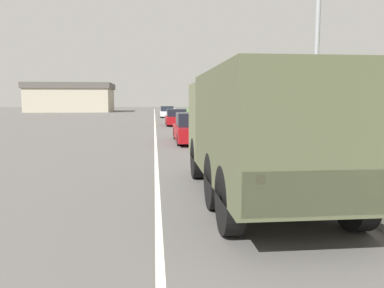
% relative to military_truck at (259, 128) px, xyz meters
% --- Properties ---
extents(ground_plane, '(180.00, 180.00, 0.00)m').
position_rel_military_truck_xyz_m(ground_plane, '(-2.15, 30.28, -1.53)').
color(ground_plane, '#565451').
extents(lane_centre_stripe, '(0.12, 120.00, 0.00)m').
position_rel_military_truck_xyz_m(lane_centre_stripe, '(-2.15, 30.28, -1.53)').
color(lane_centre_stripe, silver).
rests_on(lane_centre_stripe, ground).
extents(sidewalk_right, '(1.80, 120.00, 0.12)m').
position_rel_military_truck_xyz_m(sidewalk_right, '(2.35, 30.28, -1.47)').
color(sidewalk_right, beige).
rests_on(sidewalk_right, ground).
extents(grass_strip_right, '(7.00, 120.00, 0.02)m').
position_rel_military_truck_xyz_m(grass_strip_right, '(6.75, 30.28, -1.52)').
color(grass_strip_right, '#4C7538').
rests_on(grass_strip_right, ground).
extents(military_truck, '(2.38, 6.53, 2.66)m').
position_rel_military_truck_xyz_m(military_truck, '(0.00, 0.00, 0.00)').
color(military_truck, '#606647').
rests_on(military_truck, ground).
extents(car_nearest_ahead, '(1.71, 4.89, 1.48)m').
position_rel_military_truck_xyz_m(car_nearest_ahead, '(-0.29, 11.26, -0.86)').
color(car_nearest_ahead, maroon).
rests_on(car_nearest_ahead, ground).
extents(car_second_ahead, '(1.80, 4.45, 1.39)m').
position_rel_military_truck_xyz_m(car_second_ahead, '(-0.31, 24.39, -0.90)').
color(car_second_ahead, maroon).
rests_on(car_second_ahead, ground).
extents(car_third_ahead, '(1.77, 4.15, 1.41)m').
position_rel_military_truck_xyz_m(car_third_ahead, '(-0.57, 39.96, -0.89)').
color(car_third_ahead, silver).
rests_on(car_third_ahead, ground).
extents(pickup_truck, '(2.03, 5.34, 1.87)m').
position_rel_military_truck_xyz_m(pickup_truck, '(5.17, 6.69, -0.65)').
color(pickup_truck, maroon).
rests_on(pickup_truck, grass_strip_right).
extents(lamp_post, '(1.69, 0.24, 7.33)m').
position_rel_military_truck_xyz_m(lamp_post, '(2.40, 3.20, 2.93)').
color(lamp_post, gray).
rests_on(lamp_post, sidewalk_right).
extents(building_distant, '(15.47, 10.60, 5.37)m').
position_rel_military_truck_xyz_m(building_distant, '(-17.81, 65.75, 1.18)').
color(building_distant, '#B2A893').
rests_on(building_distant, ground).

